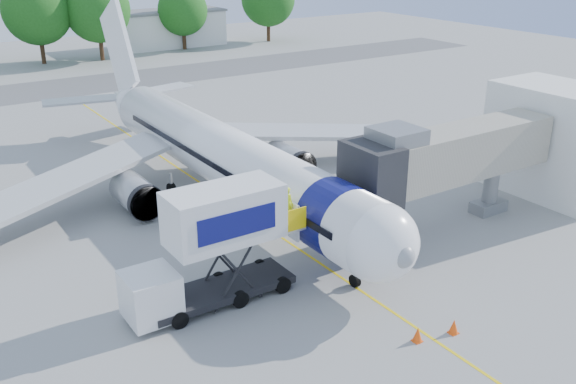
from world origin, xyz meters
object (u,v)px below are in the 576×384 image
catering_hiloader (212,248)px  ground_tug (533,383)px  jet_bridge (442,158)px  aircraft (219,154)px

catering_hiloader → ground_tug: (6.38, -12.41, -1.96)m
ground_tug → jet_bridge: bearing=82.5°
aircraft → jet_bridge: 13.77m
jet_bridge → ground_tug: size_ratio=3.24×
aircraft → ground_tug: (0.12, -23.54, -2.14)m
jet_bridge → ground_tug: jet_bridge is taller
aircraft → jet_bridge: size_ratio=2.71×
catering_hiloader → ground_tug: 14.10m
catering_hiloader → ground_tug: catering_hiloader is taller
jet_bridge → catering_hiloader: 14.35m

